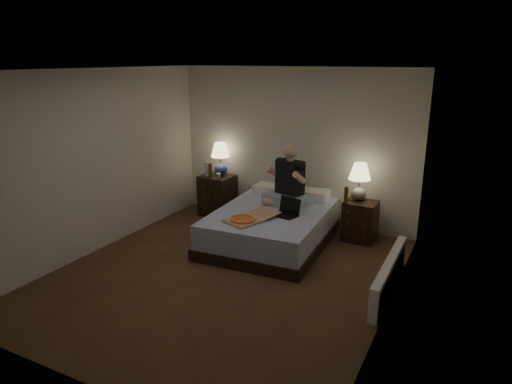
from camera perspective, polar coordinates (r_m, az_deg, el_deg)
The scene contains 19 objects.
floor at distance 5.85m, azimuth -4.05°, elevation -10.26°, with size 4.00×4.50×0.00m, color brown.
ceiling at distance 5.23m, azimuth -4.62°, elevation 15.01°, with size 4.00×4.50×0.00m, color white.
wall_back at distance 7.38m, azimuth 4.77°, elevation 5.63°, with size 4.00×2.50×0.00m, color beige.
wall_front at distance 3.77m, azimuth -22.33°, elevation -6.27°, with size 4.00×2.50×0.00m, color beige.
wall_left at distance 6.64m, azimuth -19.29°, elevation 3.56°, with size 4.50×2.50×0.00m, color beige.
wall_right at distance 4.73m, azimuth 16.93°, elevation -1.20°, with size 4.50×2.50×0.00m, color beige.
bed at distance 6.68m, azimuth 1.91°, elevation -4.41°, with size 1.50×2.00×0.50m, color #5E78BC.
nightstand_left at distance 7.90m, azimuth -4.83°, elevation -0.39°, with size 0.53×0.48×0.69m, color black.
nightstand_right at distance 6.95m, azimuth 12.87°, elevation -3.55°, with size 0.46×0.42×0.60m, color black.
lamp_left at distance 7.80m, azimuth -4.47°, elevation 4.15°, with size 0.32×0.32×0.56m, color navy, non-canonical shape.
lamp_right at distance 6.84m, azimuth 12.79°, elevation 1.24°, with size 0.32×0.32×0.56m, color gray, non-canonical shape.
water_bottle at distance 7.78m, azimuth -6.21°, elevation 2.89°, with size 0.07×0.07×0.25m, color silver.
soda_can at distance 7.59m, azimuth -4.69°, elevation 2.00°, with size 0.07×0.07×0.10m, color beige.
beer_bottle_left at distance 7.73m, azimuth -5.76°, elevation 2.73°, with size 0.06×0.06×0.23m, color #552D0C.
beer_bottle_right at distance 6.74m, azimuth 11.20°, elevation -0.37°, with size 0.06×0.06×0.23m, color #5F300D.
person at distance 6.75m, azimuth 4.02°, elevation 2.16°, with size 0.66×0.52×0.93m, color black, non-canonical shape.
laptop at distance 6.37m, azimuth 3.61°, elevation -1.96°, with size 0.34×0.28×0.24m, color black, non-canonical shape.
pizza_box at distance 6.12m, azimuth -1.70°, elevation -3.48°, with size 0.40×0.76×0.08m, color tan, non-canonical shape.
radiator at distance 5.59m, azimuth 16.28°, elevation -10.00°, with size 0.10×1.60×0.40m, color white.
Camera 1 is at (2.72, -4.47, 2.63)m, focal length 32.00 mm.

